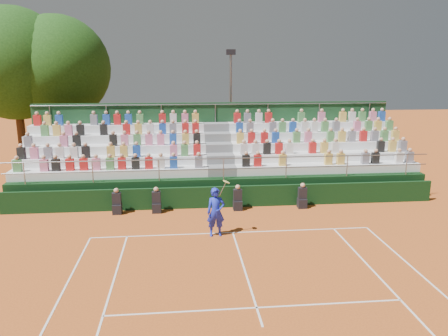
{
  "coord_description": "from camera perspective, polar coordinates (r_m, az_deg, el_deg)",
  "views": [
    {
      "loc": [
        -1.95,
        -16.04,
        6.47
      ],
      "look_at": [
        0.0,
        3.5,
        1.8
      ],
      "focal_mm": 35.0,
      "sensor_mm": 36.0,
      "label": 1
    }
  ],
  "objects": [
    {
      "name": "line_officials",
      "position": [
        19.75,
        -2.57,
        -4.3
      ],
      "size": [
        8.8,
        0.4,
        1.19
      ],
      "color": "black",
      "rests_on": "ground"
    },
    {
      "name": "ground",
      "position": [
        17.41,
        1.16,
        -8.45
      ],
      "size": [
        90.0,
        90.0,
        0.0
      ],
      "primitive_type": "plane",
      "color": "#BF581F",
      "rests_on": "ground"
    },
    {
      "name": "grandstand",
      "position": [
        23.19,
        -0.72,
        -0.01
      ],
      "size": [
        20.0,
        5.2,
        4.4
      ],
      "color": "black",
      "rests_on": "ground"
    },
    {
      "name": "tennis_player",
      "position": [
        16.81,
        -1.06,
        -5.77
      ],
      "size": [
        0.89,
        0.5,
        2.22
      ],
      "color": "#1A2ACA",
      "rests_on": "ground"
    },
    {
      "name": "floodlight_mast",
      "position": [
        29.14,
        0.88,
        9.24
      ],
      "size": [
        0.6,
        0.25,
        7.42
      ],
      "color": "gray",
      "rests_on": "ground"
    },
    {
      "name": "tree_west",
      "position": [
        30.48,
        -25.74,
        12.15
      ],
      "size": [
        6.88,
        6.88,
        9.96
      ],
      "color": "#3A2315",
      "rests_on": "ground"
    },
    {
      "name": "tree_east",
      "position": [
        30.09,
        -20.88,
        12.09
      ],
      "size": [
        6.54,
        6.54,
        9.53
      ],
      "color": "#3A2315",
      "rests_on": "ground"
    },
    {
      "name": "courtside_wall",
      "position": [
        20.24,
        0.08,
        -3.78
      ],
      "size": [
        20.0,
        0.15,
        1.0
      ],
      "primitive_type": "cube",
      "color": "black",
      "rests_on": "ground"
    }
  ]
}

